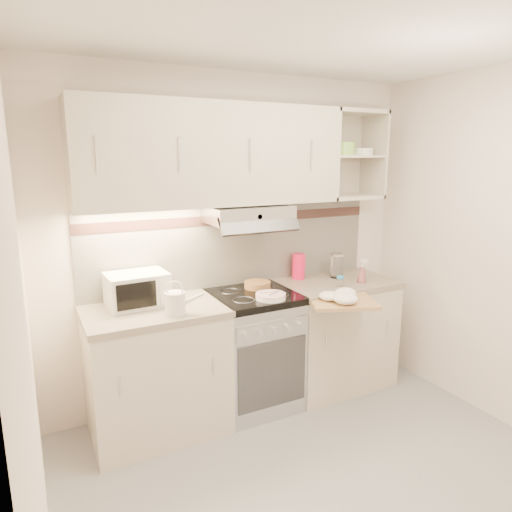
{
  "coord_description": "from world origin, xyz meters",
  "views": [
    {
      "loc": [
        -1.47,
        -1.78,
        1.89
      ],
      "look_at": [
        -0.06,
        0.95,
        1.22
      ],
      "focal_mm": 32.0,
      "sensor_mm": 36.0,
      "label": 1
    }
  ],
  "objects": [
    {
      "name": "worktop_left",
      "position": [
        -0.75,
        1.1,
        0.88
      ],
      "size": [
        0.92,
        0.62,
        0.04
      ],
      "primitive_type": "cube",
      "color": "gray",
      "rests_on": "base_cabinet_left"
    },
    {
      "name": "watering_can",
      "position": [
        -0.64,
        0.93,
        0.98
      ],
      "size": [
        0.25,
        0.16,
        0.22
      ],
      "rotation": [
        0.0,
        0.0,
        -0.4
      ],
      "color": "silver",
      "rests_on": "worktop_left"
    },
    {
      "name": "base_cabinet_left",
      "position": [
        -0.75,
        1.1,
        0.43
      ],
      "size": [
        0.9,
        0.6,
        0.86
      ],
      "primitive_type": "cube",
      "color": "beige",
      "rests_on": "ground"
    },
    {
      "name": "dish_towel",
      "position": [
        0.49,
        0.69,
        0.92
      ],
      "size": [
        0.36,
        0.33,
        0.08
      ],
      "primitive_type": null,
      "rotation": [
        0.0,
        0.0,
        -0.3
      ],
      "color": "silver",
      "rests_on": "cutting_board"
    },
    {
      "name": "microwave",
      "position": [
        -0.83,
        1.22,
        1.01
      ],
      "size": [
        0.41,
        0.31,
        0.22
      ],
      "rotation": [
        0.0,
        0.0,
        0.04
      ],
      "color": "silver",
      "rests_on": "worktop_left"
    },
    {
      "name": "plate_stack",
      "position": [
        0.04,
        0.92,
        0.92
      ],
      "size": [
        0.21,
        0.21,
        0.05
      ],
      "rotation": [
        0.0,
        0.0,
        0.0
      ],
      "color": "white",
      "rests_on": "electric_range"
    },
    {
      "name": "spice_jar",
      "position": [
        0.68,
        0.95,
        0.94
      ],
      "size": [
        0.06,
        0.06,
        0.08
      ],
      "rotation": [
        0.0,
        0.0,
        -0.18
      ],
      "color": "white",
      "rests_on": "worktop_right"
    },
    {
      "name": "ground",
      "position": [
        0.0,
        0.0,
        0.0
      ],
      "size": [
        3.0,
        3.0,
        0.0
      ],
      "primitive_type": "plane",
      "color": "gray",
      "rests_on": "ground"
    },
    {
      "name": "bread_loaf",
      "position": [
        0.09,
        1.21,
        0.93
      ],
      "size": [
        0.2,
        0.2,
        0.05
      ],
      "primitive_type": "cylinder",
      "color": "#B59248",
      "rests_on": "electric_range"
    },
    {
      "name": "worktop_right",
      "position": [
        0.75,
        1.1,
        0.88
      ],
      "size": [
        0.92,
        0.62,
        0.04
      ],
      "primitive_type": "cube",
      "color": "gray",
      "rests_on": "base_cabinet_right"
    },
    {
      "name": "base_cabinet_right",
      "position": [
        0.75,
        1.1,
        0.43
      ],
      "size": [
        0.9,
        0.6,
        0.86
      ],
      "primitive_type": "cube",
      "color": "beige",
      "rests_on": "ground"
    },
    {
      "name": "pink_pitcher",
      "position": [
        0.52,
        1.3,
        1.01
      ],
      "size": [
        0.11,
        0.1,
        0.21
      ],
      "rotation": [
        0.0,
        0.0,
        0.02
      ],
      "color": "#F9134B",
      "rests_on": "worktop_right"
    },
    {
      "name": "glass_jar",
      "position": [
        0.82,
        1.18,
        1.0
      ],
      "size": [
        0.11,
        0.11,
        0.21
      ],
      "rotation": [
        0.0,
        0.0,
        -0.19
      ],
      "color": "white",
      "rests_on": "worktop_right"
    },
    {
      "name": "cutting_board",
      "position": [
        0.52,
        0.73,
        0.87
      ],
      "size": [
        0.57,
        0.55,
        0.02
      ],
      "primitive_type": "cube",
      "rotation": [
        0.0,
        0.0,
        -0.39
      ],
      "color": "tan",
      "rests_on": "base_cabinet_right"
    },
    {
      "name": "electric_range",
      "position": [
        0.0,
        1.1,
        0.45
      ],
      "size": [
        0.6,
        0.6,
        0.9
      ],
      "color": "#B7B7BC",
      "rests_on": "ground"
    },
    {
      "name": "spray_bottle",
      "position": [
        0.91,
        0.97,
        0.98
      ],
      "size": [
        0.08,
        0.08,
        0.2
      ],
      "rotation": [
        0.0,
        0.0,
        0.1
      ],
      "color": "pink",
      "rests_on": "worktop_right"
    },
    {
      "name": "room_shell",
      "position": [
        0.0,
        0.37,
        1.63
      ],
      "size": [
        3.04,
        2.84,
        2.52
      ],
      "color": "silver",
      "rests_on": "ground"
    }
  ]
}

